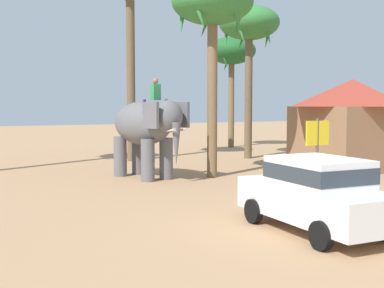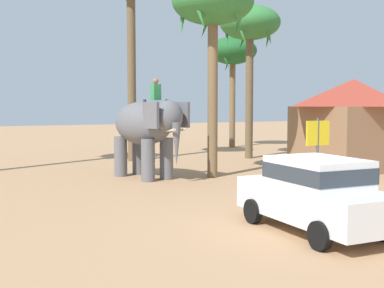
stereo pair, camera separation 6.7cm
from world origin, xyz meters
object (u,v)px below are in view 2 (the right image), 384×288
(palm_tree_near_hut, at_px, (250,27))
(signboard_yellow, at_px, (318,138))
(palm_tree_left_of_road, at_px, (213,7))
(roadside_hut, at_px, (353,122))
(elephant_with_mahout, at_px, (147,128))
(palm_tree_far_back, at_px, (233,54))
(car_sedan_foreground, at_px, (315,192))

(palm_tree_near_hut, relative_size, signboard_yellow, 3.36)
(palm_tree_left_of_road, distance_m, signboard_yellow, 6.45)
(palm_tree_left_of_road, xyz_separation_m, roadside_hut, (6.74, -0.52, -4.54))
(elephant_with_mahout, bearing_deg, palm_tree_left_of_road, -18.10)
(palm_tree_near_hut, distance_m, palm_tree_far_back, 6.89)
(signboard_yellow, bearing_deg, palm_tree_left_of_road, 131.28)
(roadside_hut, bearing_deg, palm_tree_near_hut, 106.26)
(palm_tree_near_hut, height_order, signboard_yellow, palm_tree_near_hut)
(palm_tree_near_hut, bearing_deg, signboard_yellow, -105.27)
(palm_tree_near_hut, xyz_separation_m, roadside_hut, (1.72, -5.90, -4.80))
(elephant_with_mahout, height_order, palm_tree_near_hut, palm_tree_near_hut)
(palm_tree_far_back, bearing_deg, elephant_with_mahout, -132.79)
(roadside_hut, bearing_deg, car_sedan_foreground, -136.64)
(roadside_hut, height_order, signboard_yellow, roadside_hut)
(roadside_hut, bearing_deg, palm_tree_left_of_road, 175.57)
(palm_tree_left_of_road, relative_size, palm_tree_far_back, 1.06)
(palm_tree_far_back, distance_m, signboard_yellow, 16.24)
(palm_tree_near_hut, bearing_deg, car_sedan_foreground, -116.23)
(car_sedan_foreground, distance_m, palm_tree_far_back, 23.14)
(car_sedan_foreground, height_order, signboard_yellow, signboard_yellow)
(elephant_with_mahout, distance_m, signboard_yellow, 6.48)
(palm_tree_far_back, bearing_deg, palm_tree_near_hut, -112.37)
(palm_tree_near_hut, height_order, palm_tree_left_of_road, palm_tree_near_hut)
(palm_tree_near_hut, bearing_deg, roadside_hut, -73.74)
(elephant_with_mahout, height_order, palm_tree_far_back, palm_tree_far_back)
(palm_tree_left_of_road, bearing_deg, signboard_yellow, -48.72)
(palm_tree_near_hut, distance_m, signboard_yellow, 10.21)
(palm_tree_left_of_road, bearing_deg, palm_tree_far_back, 56.94)
(car_sedan_foreground, distance_m, palm_tree_left_of_road, 10.59)
(car_sedan_foreground, relative_size, signboard_yellow, 1.72)
(palm_tree_left_of_road, bearing_deg, car_sedan_foreground, -102.43)
(car_sedan_foreground, bearing_deg, palm_tree_left_of_road, 77.57)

